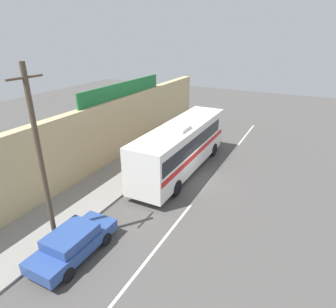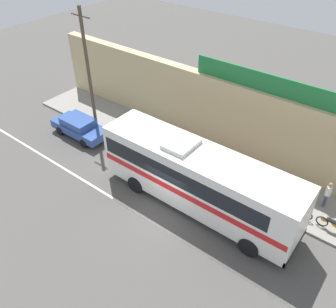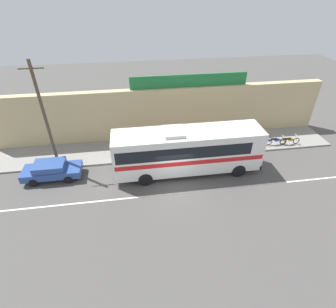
# 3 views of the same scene
# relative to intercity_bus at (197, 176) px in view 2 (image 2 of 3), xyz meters

# --- Properties ---
(ground_plane) EXTENTS (70.00, 70.00, 0.00)m
(ground_plane) POSITION_rel_intercity_bus_xyz_m (-1.13, -1.66, -2.07)
(ground_plane) COLOR #4F4C49
(sidewalk_slab) EXTENTS (30.00, 3.60, 0.14)m
(sidewalk_slab) POSITION_rel_intercity_bus_xyz_m (-1.13, 3.54, -2.00)
(sidewalk_slab) COLOR gray
(sidewalk_slab) RESTS_ON ground_plane
(storefront_facade) EXTENTS (30.00, 0.70, 4.80)m
(storefront_facade) POSITION_rel_intercity_bus_xyz_m (-1.13, 5.69, 0.33)
(storefront_facade) COLOR tan
(storefront_facade) RESTS_ON ground_plane
(storefront_billboard) EXTENTS (10.33, 0.12, 1.10)m
(storefront_billboard) POSITION_rel_intercity_bus_xyz_m (1.29, 5.69, 3.28)
(storefront_billboard) COLOR #1E7538
(storefront_billboard) RESTS_ON storefront_facade
(road_center_stripe) EXTENTS (30.00, 0.14, 0.01)m
(road_center_stripe) POSITION_rel_intercity_bus_xyz_m (-1.13, -2.46, -2.06)
(road_center_stripe) COLOR silver
(road_center_stripe) RESTS_ON ground_plane
(intercity_bus) EXTENTS (11.15, 2.69, 3.78)m
(intercity_bus) POSITION_rel_intercity_bus_xyz_m (0.00, 0.00, 0.00)
(intercity_bus) COLOR white
(intercity_bus) RESTS_ON ground_plane
(parked_car) EXTENTS (4.28, 1.83, 1.37)m
(parked_car) POSITION_rel_intercity_bus_xyz_m (-10.21, 0.67, -1.33)
(parked_car) COLOR #2D4C93
(parked_car) RESTS_ON ground_plane
(utility_pole) EXTENTS (1.60, 0.22, 8.40)m
(utility_pole) POSITION_rel_intercity_bus_xyz_m (-10.05, 2.01, 2.41)
(utility_pole) COLOR brown
(utility_pole) RESTS_ON sidewalk_slab
(motorcycle_green) EXTENTS (1.90, 0.56, 0.94)m
(motorcycle_green) POSITION_rel_intercity_bus_xyz_m (6.66, 2.57, -1.50)
(motorcycle_green) COLOR black
(motorcycle_green) RESTS_ON sidewalk_slab
(motorcycle_blue) EXTENTS (1.83, 0.56, 0.94)m
(motorcycle_blue) POSITION_rel_intercity_bus_xyz_m (4.64, 2.50, -1.50)
(motorcycle_blue) COLOR black
(motorcycle_blue) RESTS_ON sidewalk_slab
(pedestrian_by_curb) EXTENTS (0.30, 0.48, 1.62)m
(pedestrian_by_curb) POSITION_rel_intercity_bus_xyz_m (5.69, 4.11, -0.99)
(pedestrian_by_curb) COLOR navy
(pedestrian_by_curb) RESTS_ON sidewalk_slab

